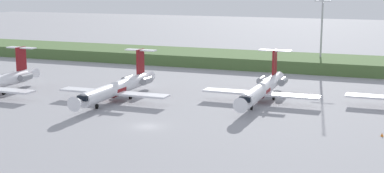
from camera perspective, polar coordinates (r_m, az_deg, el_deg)
ground_plane at (r=117.38m, az=1.68°, el=-0.61°), size 500.00×500.00×0.00m
grass_berm at (r=155.19m, az=6.60°, el=2.70°), size 320.00×20.00×3.15m
regional_jet_third at (r=110.13m, az=-7.70°, el=-0.12°), size 22.81×31.00×9.00m
regional_jet_fourth at (r=109.07m, az=7.27°, el=-0.22°), size 22.81×31.00×9.00m
antenna_mast at (r=152.58m, az=13.24°, el=6.08°), size 4.40×0.50×27.73m
safety_cone_front_marker at (r=89.13m, az=19.00°, el=-4.71°), size 0.44×0.44×0.55m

